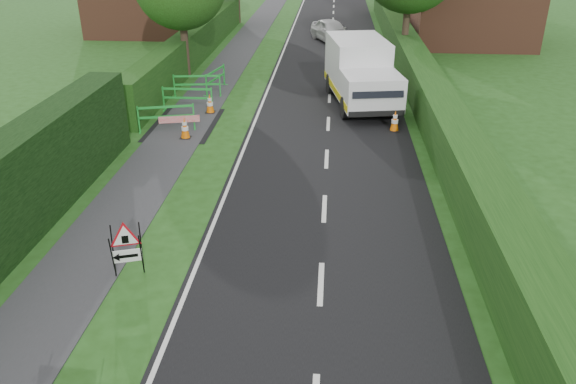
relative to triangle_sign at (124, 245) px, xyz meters
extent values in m
plane|color=#204914|center=(1.78, -1.00, -0.78)|extent=(120.00, 120.00, 0.00)
cube|color=black|center=(4.28, 34.00, -0.78)|extent=(6.00, 90.00, 0.02)
cube|color=#2D2D30|center=(-1.22, 34.00, -0.78)|extent=(2.00, 90.00, 0.02)
cube|color=#14380F|center=(-3.22, 21.00, -0.78)|extent=(1.00, 24.00, 1.80)
cube|color=#14380F|center=(8.28, 15.00, -0.78)|extent=(1.20, 50.00, 1.50)
cylinder|color=#2D2116|center=(-2.82, 17.00, 0.53)|extent=(0.36, 0.36, 2.62)
cylinder|color=#2D2116|center=(8.18, 21.00, 0.70)|extent=(0.36, 0.36, 2.97)
cylinder|color=#2D2116|center=(-2.82, 33.00, 0.62)|extent=(0.36, 0.36, 2.80)
cylinder|color=#2D2116|center=(8.18, 37.00, 0.44)|extent=(0.36, 0.36, 2.45)
cylinder|color=black|center=(-0.22, -0.20, -0.20)|extent=(0.13, 0.34, 1.13)
cylinder|color=black|center=(-0.30, 0.07, -0.20)|extent=(0.13, 0.34, 1.13)
cylinder|color=black|center=(0.36, -0.02, -0.20)|extent=(0.13, 0.34, 1.13)
cylinder|color=black|center=(0.28, 0.25, -0.20)|extent=(0.13, 0.34, 1.13)
cube|color=white|center=(0.04, 0.01, -0.28)|extent=(0.60, 0.21, 0.30)
cube|color=black|center=(0.04, -0.01, -0.28)|extent=(0.43, 0.15, 0.07)
cone|color=black|center=(-0.19, -0.08, -0.28)|extent=(0.19, 0.22, 0.18)
cube|color=black|center=(0.04, -0.01, 0.15)|extent=(0.14, 0.05, 0.18)
cube|color=silver|center=(5.41, 14.09, 0.74)|extent=(2.79, 3.88, 2.12)
cube|color=silver|center=(5.88, 11.44, 0.33)|extent=(2.57, 2.64, 1.30)
cube|color=black|center=(6.07, 10.36, 0.65)|extent=(1.95, 0.59, 0.60)
cube|color=yellow|center=(4.50, 12.88, -0.10)|extent=(0.97, 5.36, 0.26)
cube|color=yellow|center=(6.68, 13.27, -0.10)|extent=(0.97, 5.36, 0.26)
cube|color=black|center=(6.07, 10.37, -0.26)|extent=(2.15, 0.51, 0.22)
cylinder|color=black|center=(4.92, 11.21, -0.34)|extent=(0.41, 0.91, 0.88)
cylinder|color=black|center=(6.87, 11.56, -0.34)|extent=(0.41, 0.91, 0.88)
cylinder|color=black|center=(4.29, 14.71, -0.34)|extent=(0.41, 0.91, 0.88)
cylinder|color=black|center=(6.25, 15.05, -0.34)|extent=(0.41, 0.91, 0.88)
cube|color=black|center=(6.74, 9.94, -0.76)|extent=(0.38, 0.38, 0.04)
cone|color=orange|center=(6.74, 9.94, -0.37)|extent=(0.32, 0.32, 0.75)
cylinder|color=white|center=(6.74, 9.94, -0.41)|extent=(0.25, 0.25, 0.14)
cylinder|color=white|center=(6.74, 9.94, -0.22)|extent=(0.17, 0.17, 0.10)
cube|color=black|center=(6.67, 12.82, -0.76)|extent=(0.38, 0.38, 0.04)
cone|color=orange|center=(6.67, 12.82, -0.37)|extent=(0.32, 0.32, 0.75)
cylinder|color=white|center=(6.67, 12.82, -0.41)|extent=(0.25, 0.25, 0.14)
cylinder|color=white|center=(6.67, 12.82, -0.22)|extent=(0.17, 0.17, 0.10)
cube|color=black|center=(7.17, 14.92, -0.76)|extent=(0.38, 0.38, 0.04)
cone|color=orange|center=(7.17, 14.92, -0.37)|extent=(0.32, 0.32, 0.75)
cylinder|color=white|center=(7.17, 14.92, -0.41)|extent=(0.25, 0.25, 0.14)
cylinder|color=white|center=(7.17, 14.92, -0.22)|extent=(0.17, 0.17, 0.10)
cube|color=black|center=(-0.82, 8.56, -0.76)|extent=(0.38, 0.38, 0.04)
cone|color=orange|center=(-0.82, 8.56, -0.37)|extent=(0.32, 0.32, 0.75)
cylinder|color=white|center=(-0.82, 8.56, -0.41)|extent=(0.25, 0.25, 0.14)
cylinder|color=white|center=(-0.82, 8.56, -0.22)|extent=(0.17, 0.17, 0.10)
cube|color=black|center=(-0.53, 11.51, -0.76)|extent=(0.38, 0.38, 0.04)
cone|color=orange|center=(-0.53, 11.51, -0.37)|extent=(0.32, 0.32, 0.75)
cylinder|color=white|center=(-0.53, 11.51, -0.41)|extent=(0.25, 0.25, 0.14)
cylinder|color=white|center=(-0.53, 11.51, -0.22)|extent=(0.17, 0.17, 0.10)
cube|color=green|center=(-2.65, 9.03, -0.28)|extent=(0.06, 0.06, 1.00)
cube|color=green|center=(-0.72, 9.54, -0.28)|extent=(0.06, 0.06, 1.00)
cube|color=green|center=(-1.68, 9.28, 0.14)|extent=(1.95, 0.56, 0.08)
cube|color=green|center=(-1.68, 9.28, -0.23)|extent=(1.95, 0.56, 0.08)
cube|color=green|center=(-2.65, 9.03, -0.76)|extent=(0.15, 0.35, 0.04)
cube|color=green|center=(-0.72, 9.54, -0.76)|extent=(0.15, 0.35, 0.04)
cube|color=green|center=(-2.48, 11.68, -0.28)|extent=(0.05, 0.05, 1.00)
cube|color=green|center=(-0.48, 11.70, -0.28)|extent=(0.05, 0.05, 1.00)
cube|color=green|center=(-1.48, 11.69, 0.14)|extent=(2.00, 0.06, 0.08)
cube|color=green|center=(-1.48, 11.69, -0.23)|extent=(2.00, 0.06, 0.08)
cube|color=green|center=(-2.48, 11.68, -0.76)|extent=(0.06, 0.35, 0.04)
cube|color=green|center=(-0.48, 11.70, -0.76)|extent=(0.06, 0.35, 0.04)
cube|color=green|center=(-2.54, 13.60, -0.28)|extent=(0.06, 0.06, 1.00)
cube|color=green|center=(-0.56, 13.87, -0.28)|extent=(0.06, 0.06, 1.00)
cube|color=green|center=(-1.55, 13.73, 0.14)|extent=(1.99, 0.32, 0.08)
cube|color=green|center=(-1.55, 13.73, -0.23)|extent=(1.99, 0.32, 0.08)
cube|color=green|center=(-2.54, 13.60, -0.76)|extent=(0.11, 0.35, 0.04)
cube|color=green|center=(-0.56, 13.87, -0.76)|extent=(0.11, 0.35, 0.04)
cube|color=green|center=(-1.14, 13.76, -0.28)|extent=(0.06, 0.06, 1.00)
cube|color=green|center=(-0.71, 15.71, -0.28)|extent=(0.06, 0.06, 1.00)
cube|color=green|center=(-0.92, 14.73, 0.14)|extent=(0.47, 1.96, 0.08)
cube|color=green|center=(-0.92, 14.73, -0.23)|extent=(0.47, 1.96, 0.08)
cube|color=green|center=(-1.14, 13.76, -0.76)|extent=(0.35, 0.13, 0.04)
cube|color=green|center=(-0.71, 15.71, -0.76)|extent=(0.35, 0.13, 0.04)
cube|color=red|center=(-1.22, 9.31, -0.78)|extent=(1.47, 0.38, 0.25)
imported|color=silver|center=(4.21, 26.42, -0.10)|extent=(3.03, 4.34, 1.37)
camera|label=1|loc=(4.37, -10.08, 6.40)|focal=35.00mm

